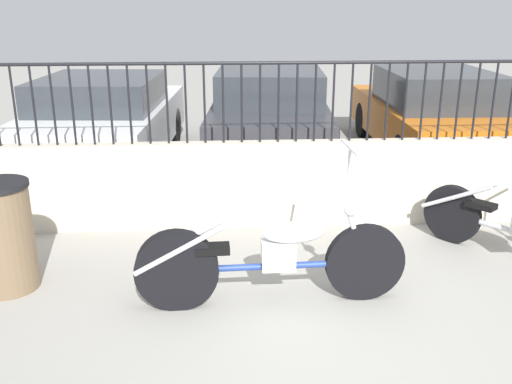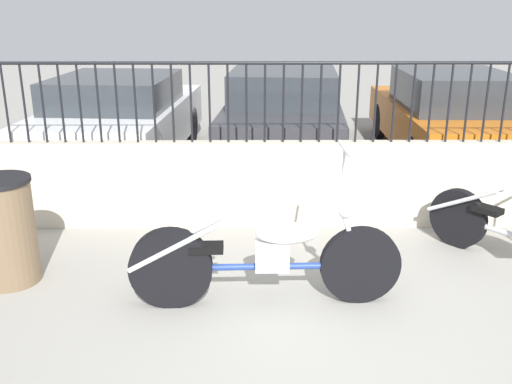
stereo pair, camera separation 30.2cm
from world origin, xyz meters
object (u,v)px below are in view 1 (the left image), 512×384
(car_dark_grey, at_px, (269,112))
(car_orange, at_px, (432,113))
(trash_bin, at_px, (2,236))
(car_white, at_px, (105,120))
(motorcycle_blue, at_px, (257,260))

(car_dark_grey, height_order, car_orange, car_dark_grey)
(trash_bin, distance_m, car_white, 4.14)
(car_white, height_order, car_orange, car_orange)
(car_orange, bearing_deg, trash_bin, 130.09)
(car_white, xyz_separation_m, car_dark_grey, (2.58, 0.32, 0.03))
(car_orange, bearing_deg, car_dark_grey, 88.24)
(car_white, bearing_deg, car_orange, -84.01)
(motorcycle_blue, height_order, trash_bin, motorcycle_blue)
(motorcycle_blue, relative_size, car_orange, 0.53)
(trash_bin, xyz_separation_m, car_orange, (5.38, 4.29, 0.21))
(trash_bin, relative_size, car_orange, 0.23)
(motorcycle_blue, xyz_separation_m, car_white, (-2.06, 4.55, 0.29))
(car_white, xyz_separation_m, car_orange, (5.23, 0.17, 0.00))
(trash_bin, height_order, car_white, car_white)
(trash_bin, bearing_deg, car_orange, 38.61)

